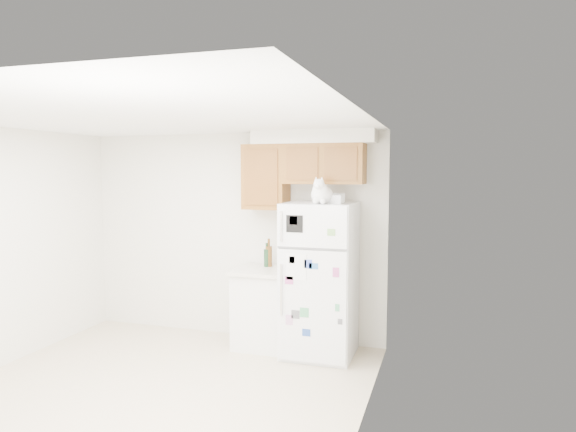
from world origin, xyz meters
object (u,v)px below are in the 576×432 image
at_px(bottle_amber, 269,253).
at_px(cat, 322,193).
at_px(bottle_green, 267,255).
at_px(base_counter, 263,307).
at_px(storage_box_front, 336,199).
at_px(storage_box_back, 335,198).
at_px(refrigerator, 320,279).

bearing_deg(bottle_amber, cat, -26.27).
relative_size(bottle_green, bottle_amber, 0.85).
distance_m(base_counter, storage_box_front, 1.56).
bearing_deg(storage_box_back, storage_box_front, -57.38).
bearing_deg(base_counter, storage_box_back, 4.90).
distance_m(cat, bottle_green, 1.10).
distance_m(cat, bottle_amber, 1.08).
bearing_deg(refrigerator, storage_box_back, 47.07).
relative_size(base_counter, bottle_green, 3.25).
height_order(storage_box_front, bottle_green, storage_box_front).
height_order(storage_box_back, storage_box_front, storage_box_back).
xyz_separation_m(storage_box_back, bottle_amber, (-0.80, 0.07, -0.66)).
bearing_deg(bottle_amber, storage_box_back, -4.67).
xyz_separation_m(storage_box_front, bottle_green, (-0.88, 0.27, -0.68)).
bearing_deg(bottle_amber, base_counter, -98.57).
distance_m(refrigerator, storage_box_front, 0.92).
relative_size(refrigerator, bottle_amber, 5.11).
distance_m(storage_box_back, storage_box_front, 0.23).
height_order(base_counter, bottle_amber, bottle_amber).
xyz_separation_m(storage_box_front, bottle_amber, (-0.86, 0.29, -0.66)).
relative_size(cat, bottle_amber, 1.24).
relative_size(storage_box_front, bottle_green, 0.53).
relative_size(storage_box_front, bottle_amber, 0.45).
bearing_deg(bottle_amber, refrigerator, -17.42).
relative_size(refrigerator, bottle_green, 6.01).
bearing_deg(base_counter, bottle_amber, 81.43).
relative_size(base_counter, bottle_amber, 2.77).
height_order(cat, bottle_amber, cat).
bearing_deg(cat, storage_box_front, 25.90).
xyz_separation_m(base_counter, storage_box_front, (0.88, -0.15, 1.28)).
height_order(refrigerator, storage_box_back, storage_box_back).
xyz_separation_m(cat, storage_box_back, (0.08, 0.29, -0.06)).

